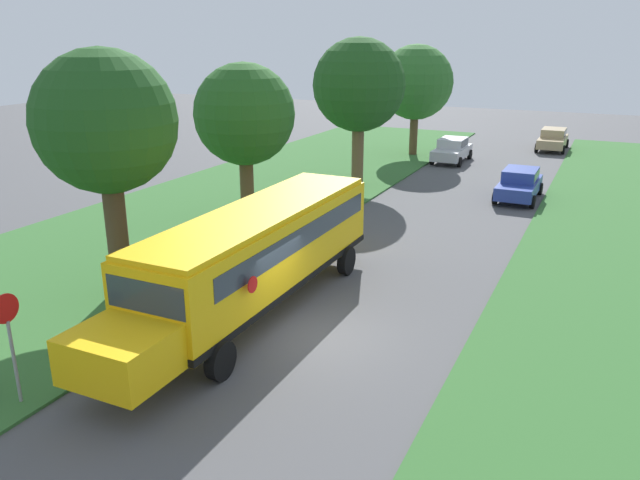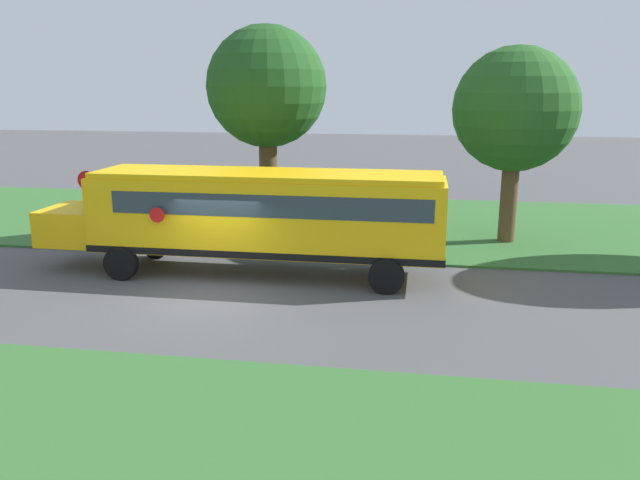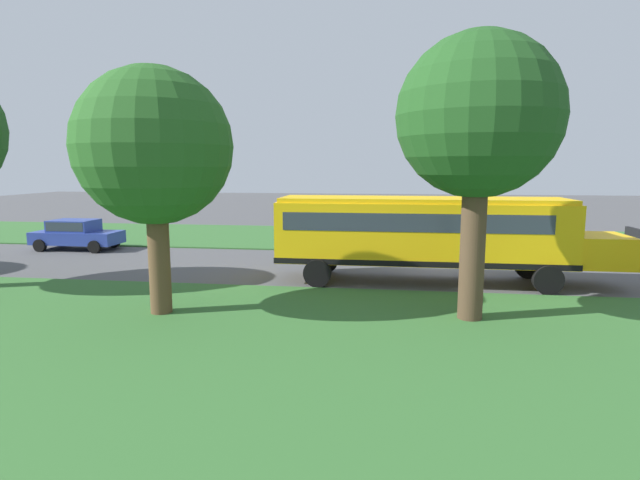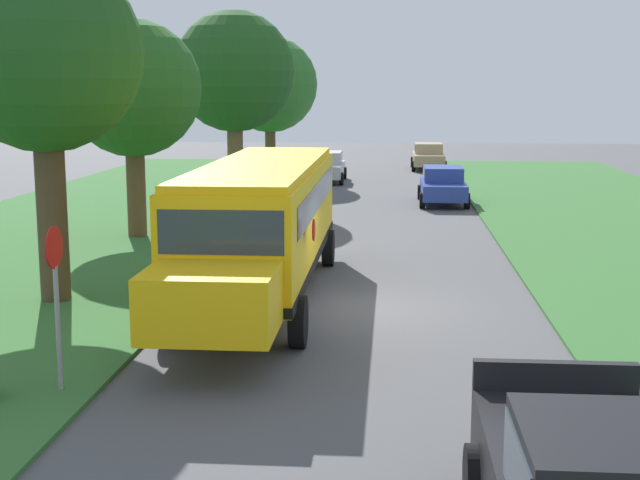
% 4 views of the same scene
% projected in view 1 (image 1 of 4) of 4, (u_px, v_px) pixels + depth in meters
% --- Properties ---
extents(ground_plane, '(120.00, 120.00, 0.00)m').
position_uv_depth(ground_plane, '(314.00, 336.00, 17.60)').
color(ground_plane, '#4C4C4F').
extents(grass_verge, '(12.00, 80.00, 0.08)m').
position_uv_depth(grass_verge, '(56.00, 278.00, 21.66)').
color(grass_verge, '#33662D').
rests_on(grass_verge, ground).
extents(school_bus, '(2.84, 12.42, 3.16)m').
position_uv_depth(school_bus, '(257.00, 251.00, 18.68)').
color(school_bus, yellow).
rests_on(school_bus, ground).
extents(car_blue_nearest, '(2.02, 4.40, 1.56)m').
position_uv_depth(car_blue_nearest, '(520.00, 182.00, 31.99)').
color(car_blue_nearest, '#283D93').
rests_on(car_blue_nearest, ground).
extents(car_silver_middle, '(2.02, 4.40, 1.56)m').
position_uv_depth(car_silver_middle, '(452.00, 149.00, 41.50)').
color(car_silver_middle, '#B7B7BC').
rests_on(car_silver_middle, ground).
extents(car_tan_furthest, '(2.02, 4.40, 1.56)m').
position_uv_depth(car_tan_furthest, '(553.00, 138.00, 45.75)').
color(car_tan_furthest, tan).
rests_on(car_tan_furthest, ground).
extents(oak_tree_beside_bus, '(4.36, 4.36, 7.79)m').
position_uv_depth(oak_tree_beside_bus, '(107.00, 120.00, 18.76)').
color(oak_tree_beside_bus, '#4C3826').
rests_on(oak_tree_beside_bus, ground).
extents(oak_tree_roadside_mid, '(4.37, 4.37, 7.03)m').
position_uv_depth(oak_tree_roadside_mid, '(247.00, 115.00, 26.89)').
color(oak_tree_roadside_mid, brown).
rests_on(oak_tree_roadside_mid, ground).
extents(oak_tree_far_end, '(5.01, 5.01, 8.03)m').
position_uv_depth(oak_tree_far_end, '(360.00, 87.00, 33.56)').
color(oak_tree_far_end, brown).
rests_on(oak_tree_far_end, ground).
extents(oak_tree_across_road, '(5.04, 5.04, 7.53)m').
position_uv_depth(oak_tree_across_road, '(418.00, 84.00, 42.40)').
color(oak_tree_across_road, brown).
rests_on(oak_tree_across_road, ground).
extents(stop_sign, '(0.08, 0.68, 2.74)m').
position_uv_depth(stop_sign, '(10.00, 336.00, 13.81)').
color(stop_sign, gray).
rests_on(stop_sign, ground).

